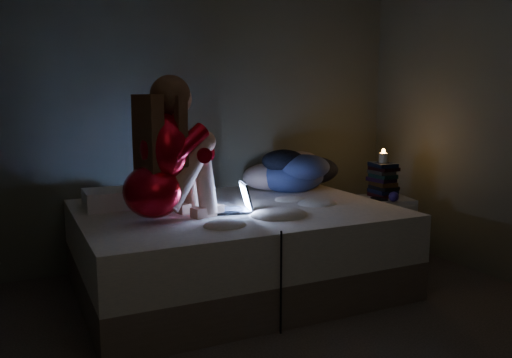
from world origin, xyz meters
TOP-DOWN VIEW (x-y plane):
  - floor at (0.00, 0.00)m, footprint 3.60×3.80m
  - wall_back at (0.00, 1.91)m, footprint 3.60×0.02m
  - bed at (-0.07, 1.10)m, footprint 2.15×1.62m
  - pillow at (-0.83, 1.45)m, footprint 0.45×0.32m
  - woman at (-0.71, 0.89)m, footprint 0.65×0.51m
  - laptop at (-0.18, 0.96)m, footprint 0.34×0.27m
  - clothes_pile at (0.63, 1.53)m, footprint 0.63×0.52m
  - nightstand at (1.27, 1.10)m, footprint 0.48×0.45m
  - book_stack at (1.28, 1.14)m, footprint 0.19×0.25m
  - candle at (1.28, 1.14)m, footprint 0.07×0.07m
  - phone at (1.19, 1.03)m, footprint 0.10×0.15m
  - blue_orb at (1.27, 0.93)m, footprint 0.08×0.08m

SIDE VIEW (x-z plane):
  - floor at x=0.00m, z-range -0.02..0.00m
  - nightstand at x=1.27m, z-range 0.00..0.55m
  - bed at x=-0.07m, z-range 0.00..0.59m
  - phone at x=1.19m, z-range 0.55..0.56m
  - blue_orb at x=1.27m, z-range 0.55..0.63m
  - pillow at x=-0.83m, z-range 0.59..0.72m
  - book_stack at x=1.28m, z-range 0.55..0.83m
  - laptop at x=-0.18m, z-range 0.59..0.80m
  - clothes_pile at x=0.63m, z-range 0.59..0.95m
  - candle at x=1.28m, z-range 0.83..0.91m
  - woman at x=-0.71m, z-range 0.59..1.51m
  - wall_back at x=0.00m, z-range 0.00..2.60m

